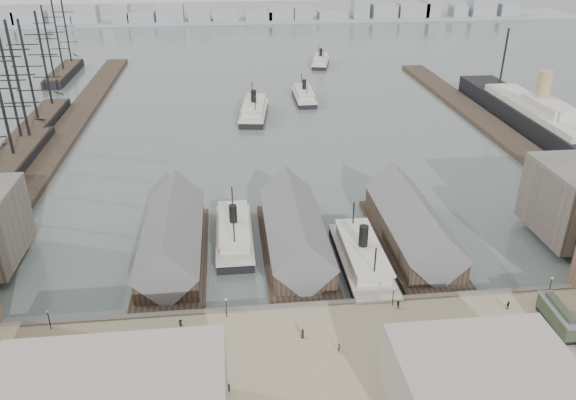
{
  "coord_description": "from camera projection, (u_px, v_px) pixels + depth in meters",
  "views": [
    {
      "loc": [
        -13.02,
        -87.31,
        64.61
      ],
      "look_at": [
        0.0,
        30.0,
        6.0
      ],
      "focal_mm": 35.0,
      "sensor_mm": 36.0,
      "label": 1
    }
  ],
  "objects": [
    {
      "name": "ground",
      "position": [
        305.0,
        297.0,
        107.74
      ],
      "size": [
        900.0,
        900.0,
        0.0
      ],
      "primitive_type": "plane",
      "color": "#495551",
      "rests_on": "ground"
    },
    {
      "name": "quay",
      "position": [
        323.0,
        366.0,
        89.5
      ],
      "size": [
        180.0,
        30.0,
        2.0
      ],
      "primitive_type": "cube",
      "color": "gray",
      "rests_on": "ground"
    },
    {
      "name": "seawall",
      "position": [
        309.0,
        309.0,
        102.6
      ],
      "size": [
        180.0,
        1.2,
        2.3
      ],
      "primitive_type": "cube",
      "color": "#59544C",
      "rests_on": "ground"
    },
    {
      "name": "west_wharf",
      "position": [
        66.0,
        132.0,
        189.69
      ],
      "size": [
        10.0,
        220.0,
        1.6
      ],
      "primitive_type": "cube",
      "color": "#2D231C",
      "rests_on": "ground"
    },
    {
      "name": "east_wharf",
      "position": [
        491.0,
        126.0,
        195.21
      ],
      "size": [
        10.0,
        180.0,
        1.6
      ],
      "primitive_type": "cube",
      "color": "#2D231C",
      "rests_on": "ground"
    },
    {
      "name": "ferry_shed_west",
      "position": [
        172.0,
        239.0,
        118.14
      ],
      "size": [
        14.0,
        42.0,
        12.6
      ],
      "color": "#2D231C",
      "rests_on": "ground"
    },
    {
      "name": "ferry_shed_center",
      "position": [
        295.0,
        233.0,
        120.71
      ],
      "size": [
        14.0,
        42.0,
        12.6
      ],
      "color": "#2D231C",
      "rests_on": "ground"
    },
    {
      "name": "ferry_shed_east",
      "position": [
        412.0,
        226.0,
        123.27
      ],
      "size": [
        14.0,
        42.0,
        12.6
      ],
      "color": "#2D231C",
      "rests_on": "ground"
    },
    {
      "name": "street_bldg_center",
      "position": [
        480.0,
        383.0,
        78.12
      ],
      "size": [
        24.0,
        16.0,
        10.0
      ],
      "primitive_type": "cube",
      "color": "gray",
      "rests_on": "quay"
    },
    {
      "name": "lamp_post_far_w",
      "position": [
        48.0,
        316.0,
        94.97
      ],
      "size": [
        0.44,
        0.44,
        3.92
      ],
      "color": "black",
      "rests_on": "quay"
    },
    {
      "name": "lamp_post_near_w",
      "position": [
        226.0,
        304.0,
        97.94
      ],
      "size": [
        0.44,
        0.44,
        3.92
      ],
      "color": "black",
      "rests_on": "quay"
    },
    {
      "name": "lamp_post_near_e",
      "position": [
        393.0,
        293.0,
        100.9
      ],
      "size": [
        0.44,
        0.44,
        3.92
      ],
      "color": "black",
      "rests_on": "quay"
    },
    {
      "name": "lamp_post_far_e",
      "position": [
        551.0,
        282.0,
        103.86
      ],
      "size": [
        0.44,
        0.44,
        3.92
      ],
      "color": "black",
      "rests_on": "quay"
    },
    {
      "name": "far_shore",
      "position": [
        239.0,
        16.0,
        403.26
      ],
      "size": [
        500.0,
        40.0,
        15.72
      ],
      "color": "gray",
      "rests_on": "ground"
    },
    {
      "name": "ferry_docked_west",
      "position": [
        234.0,
        232.0,
        125.56
      ],
      "size": [
        8.05,
        26.83,
        9.58
      ],
      "color": "black",
      "rests_on": "ground"
    },
    {
      "name": "ferry_docked_east",
      "position": [
        362.0,
        258.0,
        115.64
      ],
      "size": [
        8.84,
        29.48,
        10.53
      ],
      "color": "black",
      "rests_on": "ground"
    },
    {
      "name": "ferry_open_near",
      "position": [
        254.0,
        110.0,
        206.51
      ],
      "size": [
        12.89,
        30.54,
        10.57
      ],
      "rotation": [
        0.0,
        0.0,
        -0.14
      ],
      "color": "black",
      "rests_on": "ground"
    },
    {
      "name": "ferry_open_mid",
      "position": [
        304.0,
        95.0,
        225.54
      ],
      "size": [
        7.7,
        25.13,
        8.95
      ],
      "rotation": [
        0.0,
        0.0,
        -0.01
      ],
      "color": "black",
      "rests_on": "ground"
    },
    {
      "name": "ferry_open_far",
      "position": [
        321.0,
        61.0,
        281.33
      ],
      "size": [
        12.85,
        25.52,
        8.75
      ],
      "rotation": [
        0.0,
        0.0,
        -0.24
      ],
      "color": "black",
      "rests_on": "ground"
    },
    {
      "name": "sailing_ship_near",
      "position": [
        6.0,
        169.0,
        156.35
      ],
      "size": [
        9.62,
        66.28,
        39.55
      ],
      "color": "black",
      "rests_on": "ground"
    },
    {
      "name": "sailing_ship_mid",
      "position": [
        39.0,
        123.0,
        192.66
      ],
      "size": [
        9.04,
        52.25,
        37.18
      ],
      "color": "black",
      "rests_on": "ground"
    },
    {
      "name": "sailing_ship_far",
      "position": [
        64.0,
        72.0,
        259.56
      ],
      "size": [
        8.29,
        46.06,
        34.08
      ],
      "color": "black",
      "rests_on": "ground"
    },
    {
      "name": "ocean_steamer",
      "position": [
        538.0,
        119.0,
        191.25
      ],
      "size": [
        14.13,
        103.29,
        20.66
      ],
      "color": "black",
      "rests_on": "ground"
    },
    {
      "name": "tram",
      "position": [
        558.0,
        317.0,
        95.96
      ],
      "size": [
        3.17,
        10.68,
        3.76
      ],
      "rotation": [
        0.0,
        0.0,
        -0.04
      ],
      "color": "black",
      "rests_on": "quay"
    },
    {
      "name": "horse_cart_left",
      "position": [
        18.0,
        376.0,
        85.21
      ],
      "size": [
        4.69,
        3.2,
        1.46
      ],
      "rotation": [
        0.0,
        0.0,
        1.12
      ],
      "color": "black",
      "rests_on": "quay"
    },
    {
      "name": "horse_cart_center",
      "position": [
        212.0,
        341.0,
        92.17
      ],
      "size": [
        4.93,
        1.95,
        1.52
      ],
      "rotation": [
        0.0,
        0.0,
        1.74
      ],
      "color": "black",
      "rests_on": "quay"
    },
    {
      "name": "horse_cart_right",
      "position": [
        414.0,
        348.0,
        90.7
      ],
      "size": [
        4.87,
        2.66,
        1.7
      ],
      "rotation": [
        0.0,
        0.0,
        1.81
      ],
      "color": "black",
      "rests_on": "quay"
    },
    {
      "name": "pedestrian_1",
      "position": [
        4.0,
        392.0,
        82.15
      ],
      "size": [
        0.85,
        0.93,
        1.56
      ],
      "primitive_type": "imported",
      "rotation": [
        0.0,
        0.0,
        1.16
      ],
      "color": "black",
      "rests_on": "quay"
    },
    {
      "name": "pedestrian_2",
      "position": [
        181.0,
        324.0,
        95.94
      ],
      "size": [
        1.34,
        1.24,
        1.81
      ],
      "primitive_type": "imported",
      "rotation": [
        0.0,
        0.0,
        2.49
      ],
      "color": "black",
      "rests_on": "quay"
    },
    {
      "name": "pedestrian_3",
      "position": [
        229.0,
        388.0,
        82.99
      ],
      "size": [
        0.64,
        0.99,
        1.57
      ],
      "primitive_type": "imported",
      "rotation": [
        0.0,
        0.0,
        4.4
      ],
      "color": "black",
      "rests_on": "quay"
    },
    {
      "name": "pedestrian_4",
      "position": [
        303.0,
        333.0,
        93.8
      ],
      "size": [
        0.71,
        0.94,
        1.74
      ],
      "primitive_type": "imported",
      "rotation": [
        0.0,
        0.0,
        1.37
      ],
      "color": "black",
      "rests_on": "quay"
    },
    {
      "name": "pedestrian_5",
      "position": [
        339.0,
        348.0,
        90.74
      ],
      "size": [
        0.56,
        0.67,
        1.58
      ],
      "primitive_type": "imported",
      "rotation": [
        0.0,
        0.0,
        1.29
      ],
      "color": "black",
      "rests_on": "quay"
    },
    {
      "name": "pedestrian_6",
      "position": [
        398.0,
        305.0,
        100.92
      ],
      "size": [
        0.86,
        0.96,
        1.63
      ],
      "primitive_type": "imported",
      "rotation": [
        0.0,
        0.0,
        4.35
      ],
      "color": "black",
      "rests_on": "quay"
    },
    {
      "name": "pedestrian_7",
      "position": [
        532.0,
        373.0,
        85.66
      ],
      "size": [
        1.07,
        1.26,
        1.7
      ],
      "primitive_type": "imported",
      "rotation": [
        0.0,
        0.0,
        4.22
      ],
      "color": "black",
      "rests_on": "quay"
    },
    {
      "name": "pedestrian_8",
      "position": [
        508.0,
        305.0,
        100.81
      ],
      "size": [
        1.05,
        0.64,
        1.68
      ],
      "primitive_type": "imported",
      "rotation": [
        0.0,
        0.0,
        3.39
      ],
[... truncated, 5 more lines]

